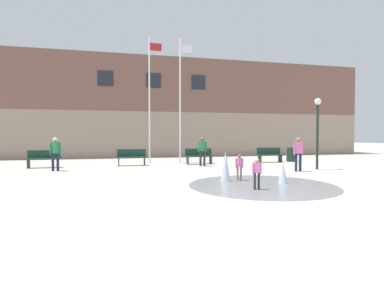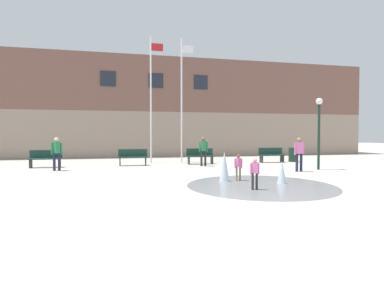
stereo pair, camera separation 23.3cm
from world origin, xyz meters
name	(u,v)px [view 1 (the left image)]	position (x,y,z in m)	size (l,w,h in m)	color
ground_plane	(237,213)	(0.00, 0.00, 0.00)	(100.00, 100.00, 0.00)	#B2ADA3
library_building	(150,110)	(0.00, 19.74, 3.87)	(36.00, 6.05, 7.74)	gray
splash_fountain	(252,176)	(2.05, 3.67, 0.28)	(4.98, 4.98, 1.10)	gray
park_bench_far_left	(44,159)	(-6.37, 10.86, 0.48)	(1.60, 0.44, 0.91)	#28282D
park_bench_left_of_flagpoles	(132,157)	(-1.87, 10.92, 0.48)	(1.60, 0.44, 0.91)	#28282D
park_bench_under_left_flagpole	(199,156)	(2.01, 10.92, 0.48)	(1.60, 0.44, 0.91)	#28282D
park_bench_far_right	(270,155)	(6.57, 10.95, 0.48)	(1.60, 0.44, 0.91)	#28282D
child_running	(257,171)	(1.67, 2.53, 0.58)	(0.31, 0.22, 0.99)	#28282D
adult_near_bench	(55,151)	(-5.47, 9.19, 0.93)	(0.50, 0.39, 1.59)	#1E233D
teen_by_trashcan	(202,149)	(1.90, 9.76, 0.93)	(0.50, 0.35, 1.59)	#28282D
child_in_fountain	(239,165)	(1.85, 4.38, 0.58)	(0.31, 0.22, 0.99)	#89755B
adult_watching	(298,151)	(5.63, 6.40, 0.93)	(0.50, 0.33, 1.59)	#1E233D
flagpole_left	(150,96)	(-0.72, 12.19, 4.06)	(0.80, 0.10, 7.64)	silver
flagpole_right	(181,97)	(1.17, 12.19, 4.07)	(0.80, 0.10, 7.65)	silver
lamp_post_right_lane	(318,122)	(7.02, 6.92, 2.33)	(0.32, 0.32, 3.52)	#192D23
trash_can	(291,155)	(8.17, 11.11, 0.45)	(0.56, 0.56, 0.90)	#193323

